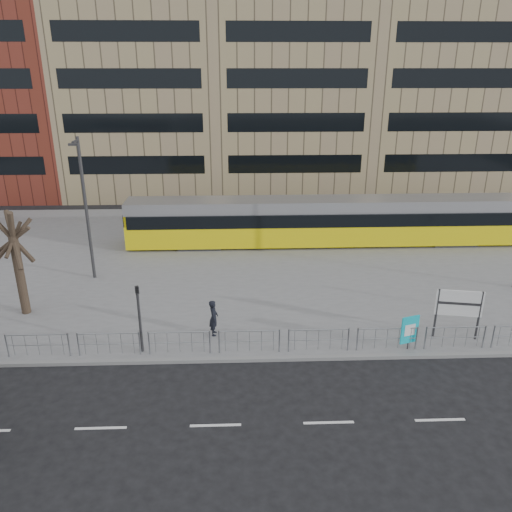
{
  "coord_description": "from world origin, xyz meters",
  "views": [
    {
      "loc": [
        -1.09,
        -18.26,
        11.83
      ],
      "look_at": [
        -0.21,
        6.0,
        2.53
      ],
      "focal_mm": 35.0,
      "sensor_mm": 36.0,
      "label": 1
    }
  ],
  "objects_px": {
    "station_sign": "(459,305)",
    "traffic_light_west": "(139,311)",
    "lamp_post_west": "(85,204)",
    "tram": "(327,221)",
    "bare_tree": "(7,206)",
    "ad_panel": "(410,330)",
    "pedestrian": "(214,318)"
  },
  "relations": [
    {
      "from": "station_sign",
      "to": "traffic_light_west",
      "type": "bearing_deg",
      "value": -166.65
    },
    {
      "from": "station_sign",
      "to": "lamp_post_west",
      "type": "relative_size",
      "value": 0.29
    },
    {
      "from": "tram",
      "to": "bare_tree",
      "type": "xyz_separation_m",
      "value": [
        -16.88,
        -9.86,
        3.92
      ]
    },
    {
      "from": "ad_panel",
      "to": "bare_tree",
      "type": "height_order",
      "value": "bare_tree"
    },
    {
      "from": "station_sign",
      "to": "traffic_light_west",
      "type": "xyz_separation_m",
      "value": [
        -14.08,
        -0.65,
        0.34
      ]
    },
    {
      "from": "pedestrian",
      "to": "bare_tree",
      "type": "xyz_separation_m",
      "value": [
        -9.57,
        2.53,
        4.67
      ]
    },
    {
      "from": "tram",
      "to": "pedestrian",
      "type": "bearing_deg",
      "value": -120.72
    },
    {
      "from": "tram",
      "to": "lamp_post_west",
      "type": "height_order",
      "value": "lamp_post_west"
    },
    {
      "from": "ad_panel",
      "to": "tram",
      "type": "bearing_deg",
      "value": 77.15
    },
    {
      "from": "bare_tree",
      "to": "traffic_light_west",
      "type": "bearing_deg",
      "value": -30.8
    },
    {
      "from": "station_sign",
      "to": "ad_panel",
      "type": "bearing_deg",
      "value": -148.94
    },
    {
      "from": "tram",
      "to": "lamp_post_west",
      "type": "distance_m",
      "value": 15.89
    },
    {
      "from": "ad_panel",
      "to": "bare_tree",
      "type": "distance_m",
      "value": 19.16
    },
    {
      "from": "traffic_light_west",
      "to": "lamp_post_west",
      "type": "xyz_separation_m",
      "value": [
        -4.25,
        8.21,
        2.47
      ]
    },
    {
      "from": "tram",
      "to": "traffic_light_west",
      "type": "relative_size",
      "value": 8.81
    },
    {
      "from": "ad_panel",
      "to": "pedestrian",
      "type": "bearing_deg",
      "value": 151.35
    },
    {
      "from": "ad_panel",
      "to": "lamp_post_west",
      "type": "relative_size",
      "value": 0.2
    },
    {
      "from": "station_sign",
      "to": "pedestrian",
      "type": "xyz_separation_m",
      "value": [
        -11.02,
        0.7,
        -0.78
      ]
    },
    {
      "from": "pedestrian",
      "to": "traffic_light_west",
      "type": "height_order",
      "value": "traffic_light_west"
    },
    {
      "from": "pedestrian",
      "to": "lamp_post_west",
      "type": "bearing_deg",
      "value": 46.06
    },
    {
      "from": "station_sign",
      "to": "bare_tree",
      "type": "distance_m",
      "value": 21.2
    },
    {
      "from": "ad_panel",
      "to": "bare_tree",
      "type": "relative_size",
      "value": 0.21
    },
    {
      "from": "pedestrian",
      "to": "bare_tree",
      "type": "distance_m",
      "value": 10.95
    },
    {
      "from": "station_sign",
      "to": "ad_panel",
      "type": "relative_size",
      "value": 1.47
    },
    {
      "from": "ad_panel",
      "to": "traffic_light_west",
      "type": "bearing_deg",
      "value": 160.73
    },
    {
      "from": "station_sign",
      "to": "bare_tree",
      "type": "height_order",
      "value": "bare_tree"
    },
    {
      "from": "ad_panel",
      "to": "traffic_light_west",
      "type": "distance_m",
      "value": 11.68
    },
    {
      "from": "ad_panel",
      "to": "bare_tree",
      "type": "bearing_deg",
      "value": 149.16
    },
    {
      "from": "lamp_post_west",
      "to": "traffic_light_west",
      "type": "bearing_deg",
      "value": -62.62
    },
    {
      "from": "traffic_light_west",
      "to": "tram",
      "type": "bearing_deg",
      "value": 30.11
    },
    {
      "from": "station_sign",
      "to": "traffic_light_west",
      "type": "relative_size",
      "value": 0.76
    },
    {
      "from": "traffic_light_west",
      "to": "bare_tree",
      "type": "relative_size",
      "value": 0.4
    }
  ]
}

